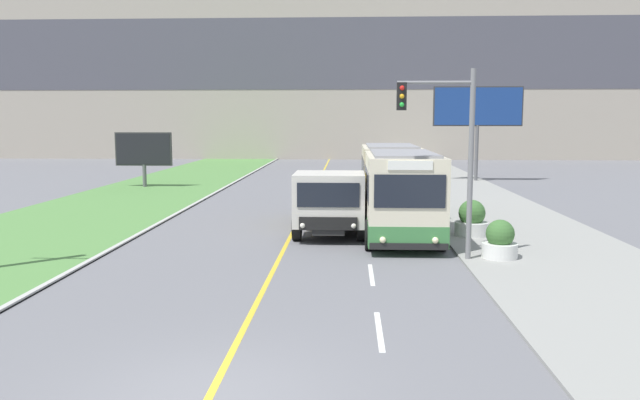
% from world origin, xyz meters
% --- Properties ---
extents(ground_plane, '(300.00, 300.00, 0.00)m').
position_xyz_m(ground_plane, '(0.00, 0.00, 0.00)').
color(ground_plane, slate).
extents(lane_marking_centre, '(2.88, 140.00, 0.01)m').
position_xyz_m(lane_marking_centre, '(0.32, 1.45, 0.00)').
color(lane_marking_centre, gold).
rests_on(lane_marking_centre, ground_plane).
extents(apartment_block_background, '(80.00, 8.04, 21.16)m').
position_xyz_m(apartment_block_background, '(0.00, 61.71, 10.58)').
color(apartment_block_background, '#A89E8E').
rests_on(apartment_block_background, ground_plane).
extents(city_bus, '(2.61, 11.65, 3.12)m').
position_xyz_m(city_bus, '(3.96, 15.61, 1.58)').
color(city_bus, beige).
rests_on(city_bus, ground_plane).
extents(dump_truck, '(2.55, 6.72, 2.36)m').
position_xyz_m(dump_truck, '(1.43, 13.79, 1.21)').
color(dump_truck, black).
rests_on(dump_truck, ground_plane).
extents(car_distant, '(1.80, 4.30, 1.45)m').
position_xyz_m(car_distant, '(3.96, 26.70, 0.69)').
color(car_distant, silver).
rests_on(car_distant, ground_plane).
extents(traffic_light_mast, '(2.28, 0.32, 5.69)m').
position_xyz_m(traffic_light_mast, '(5.04, 9.56, 3.63)').
color(traffic_light_mast, slate).
rests_on(traffic_light_mast, ground_plane).
extents(billboard_large, '(6.02, 0.24, 6.46)m').
position_xyz_m(billboard_large, '(10.83, 34.18, 4.93)').
color(billboard_large, '#59595B').
rests_on(billboard_large, ground_plane).
extents(billboard_small, '(3.56, 0.24, 3.44)m').
position_xyz_m(billboard_small, '(-10.75, 29.57, 2.32)').
color(billboard_small, '#59595B').
rests_on(billboard_small, ground_plane).
extents(planter_round_near, '(1.06, 1.06, 1.17)m').
position_xyz_m(planter_round_near, '(6.67, 9.72, 0.59)').
color(planter_round_near, silver).
rests_on(planter_round_near, sidewalk_right).
extents(planter_round_second, '(1.19, 1.19, 1.29)m').
position_xyz_m(planter_round_second, '(6.55, 13.44, 0.64)').
color(planter_round_second, silver).
rests_on(planter_round_second, sidewalk_right).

